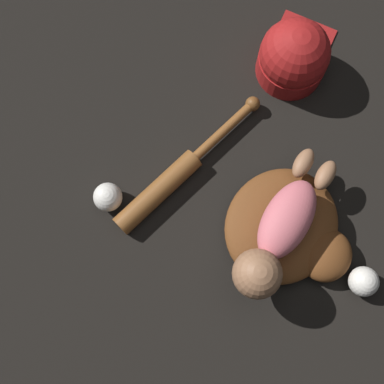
{
  "coord_description": "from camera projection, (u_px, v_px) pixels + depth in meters",
  "views": [
    {
      "loc": [
        0.34,
        -0.02,
        1.29
      ],
      "look_at": [
        0.09,
        -0.18,
        0.06
      ],
      "focal_mm": 50.0,
      "sensor_mm": 36.0,
      "label": 1
    }
  ],
  "objects": [
    {
      "name": "ground_plane",
      "position": [
        272.0,
        207.0,
        1.32
      ],
      "size": [
        6.0,
        6.0,
        0.0
      ],
      "primitive_type": "plane",
      "color": "black"
    },
    {
      "name": "baseball",
      "position": [
        108.0,
        197.0,
        1.29
      ],
      "size": [
        0.07,
        0.07,
        0.07
      ],
      "color": "white",
      "rests_on": "ground"
    },
    {
      "name": "baseball_glove",
      "position": [
        289.0,
        230.0,
        1.27
      ],
      "size": [
        0.3,
        0.33,
        0.07
      ],
      "color": "brown",
      "rests_on": "ground"
    },
    {
      "name": "baseball_bat",
      "position": [
        173.0,
        178.0,
        1.31
      ],
      "size": [
        0.47,
        0.15,
        0.05
      ],
      "color": "brown",
      "rests_on": "ground"
    },
    {
      "name": "baseball_spare",
      "position": [
        364.0,
        281.0,
        1.25
      ],
      "size": [
        0.07,
        0.07,
        0.07
      ],
      "color": "white",
      "rests_on": "ground"
    },
    {
      "name": "baseball_cap",
      "position": [
        294.0,
        56.0,
        1.34
      ],
      "size": [
        0.26,
        0.18,
        0.18
      ],
      "color": "maroon",
      "rests_on": "ground"
    },
    {
      "name": "baby_figure",
      "position": [
        278.0,
        237.0,
        1.19
      ],
      "size": [
        0.38,
        0.12,
        0.11
      ],
      "color": "#D16670",
      "rests_on": "baseball_glove"
    }
  ]
}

